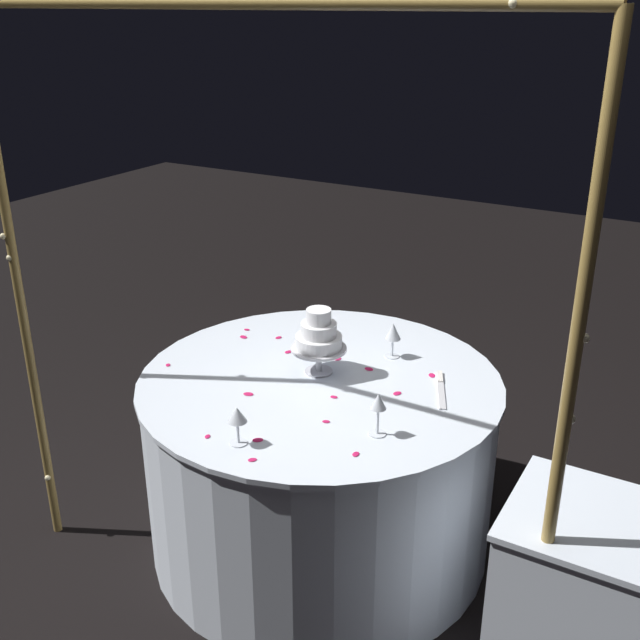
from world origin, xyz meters
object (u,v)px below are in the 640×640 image
at_px(wine_glass_0, 238,417).
at_px(cake_knife, 441,387).
at_px(side_table, 573,619).
at_px(main_table, 320,462).
at_px(tiered_cake, 319,337).
at_px(wine_glass_2, 378,404).
at_px(decorative_arch, 234,260).
at_px(wine_glass_1, 393,332).

relative_size(wine_glass_0, cake_knife, 0.49).
distance_m(wine_glass_0, cake_knife, 0.83).
relative_size(side_table, wine_glass_0, 5.66).
relative_size(main_table, cake_knife, 5.10).
height_order(tiered_cake, wine_glass_0, tiered_cake).
bearing_deg(wine_glass_2, cake_knife, -98.74).
height_order(tiered_cake, cake_knife, tiered_cake).
height_order(decorative_arch, wine_glass_2, decorative_arch).
height_order(main_table, cake_knife, cake_knife).
distance_m(side_table, tiered_cake, 1.31).
xyz_separation_m(wine_glass_2, cake_knife, (-0.06, -0.42, -0.11)).
height_order(side_table, cake_knife, cake_knife).
bearing_deg(side_table, wine_glass_1, -35.74).
relative_size(wine_glass_2, cake_knife, 0.56).
relative_size(decorative_arch, side_table, 2.78).
relative_size(main_table, tiered_cake, 5.30).
xyz_separation_m(main_table, tiered_cake, (0.03, -0.04, 0.54)).
bearing_deg(cake_knife, side_table, 142.07).
height_order(decorative_arch, side_table, decorative_arch).
height_order(side_table, tiered_cake, tiered_cake).
bearing_deg(cake_knife, tiered_cake, 13.56).
bearing_deg(decorative_arch, tiered_cake, -86.71).
bearing_deg(wine_glass_1, wine_glass_2, 110.36).
height_order(side_table, wine_glass_2, wine_glass_2).
height_order(decorative_arch, main_table, decorative_arch).
height_order(wine_glass_0, wine_glass_2, wine_glass_2).
bearing_deg(decorative_arch, side_table, -171.41).
bearing_deg(side_table, main_table, -17.96).
distance_m(main_table, wine_glass_0, 0.73).
distance_m(tiered_cake, wine_glass_2, 0.51).
distance_m(decorative_arch, wine_glass_0, 0.53).
relative_size(side_table, wine_glass_1, 5.13).
xyz_separation_m(side_table, wine_glass_1, (0.94, -0.67, 0.49)).
bearing_deg(wine_glass_0, cake_knife, -121.90).
bearing_deg(decorative_arch, wine_glass_0, 94.59).
height_order(wine_glass_0, cake_knife, wine_glass_0).
relative_size(decorative_arch, wine_glass_1, 14.26).
relative_size(main_table, wine_glass_0, 10.44).
bearing_deg(main_table, cake_knife, -160.22).
xyz_separation_m(tiered_cake, wine_glass_2, (-0.41, 0.30, -0.04)).
distance_m(wine_glass_2, cake_knife, 0.44).
distance_m(decorative_arch, wine_glass_2, 0.69).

